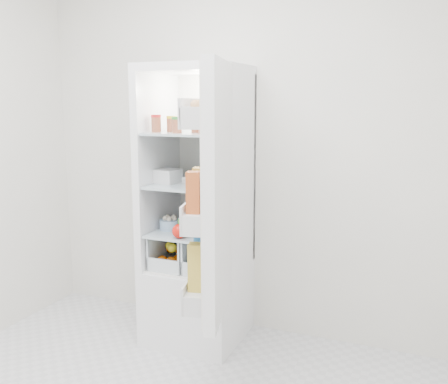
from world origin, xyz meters
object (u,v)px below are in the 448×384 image
at_px(mushroom_bowl, 170,224).
at_px(refrigerator, 200,240).
at_px(red_cabbage, 221,217).
at_px(fridge_door, 213,197).

bearing_deg(mushroom_bowl, refrigerator, 33.04).
distance_m(refrigerator, red_cabbage, 0.23).
distance_m(red_cabbage, mushroom_bowl, 0.34).
bearing_deg(mushroom_bowl, fridge_door, -43.95).
relative_size(mushroom_bowl, fridge_door, 0.11).
relative_size(red_cabbage, mushroom_bowl, 1.29).
bearing_deg(red_cabbage, fridge_door, -70.40).
bearing_deg(fridge_door, red_cabbage, 5.23).
height_order(red_cabbage, mushroom_bowl, red_cabbage).
xyz_separation_m(refrigerator, fridge_door, (0.38, -0.63, 0.43)).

